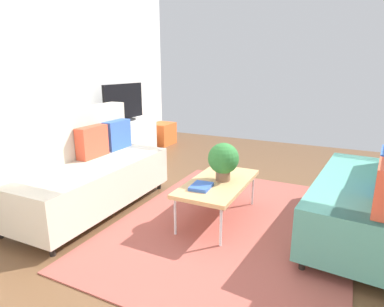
{
  "coord_description": "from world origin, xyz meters",
  "views": [
    {
      "loc": [
        -3.0,
        -1.09,
        1.55
      ],
      "look_at": [
        0.02,
        0.4,
        0.65
      ],
      "focal_mm": 30.2,
      "sensor_mm": 36.0,
      "label": 1
    }
  ],
  "objects_px": {
    "bottle_0": "(110,120)",
    "tv_console": "(125,139)",
    "couch_beige": "(86,170)",
    "bottle_2": "(117,116)",
    "potted_plant": "(223,160)",
    "storage_trunk": "(162,134)",
    "couch_green": "(375,193)",
    "tv": "(124,103)",
    "vase_0": "(98,122)",
    "table_book_0": "(201,186)",
    "coffee_table": "(218,184)",
    "bottle_1": "(114,117)"
  },
  "relations": [
    {
      "from": "couch_green",
      "to": "vase_0",
      "type": "bearing_deg",
      "value": 84.75
    },
    {
      "from": "couch_green",
      "to": "tv",
      "type": "distance_m",
      "value": 4.05
    },
    {
      "from": "table_book_0",
      "to": "vase_0",
      "type": "bearing_deg",
      "value": 62.53
    },
    {
      "from": "table_book_0",
      "to": "tv",
      "type": "bearing_deg",
      "value": 51.8
    },
    {
      "from": "coffee_table",
      "to": "vase_0",
      "type": "relative_size",
      "value": 8.94
    },
    {
      "from": "tv",
      "to": "couch_beige",
      "type": "bearing_deg",
      "value": -153.67
    },
    {
      "from": "coffee_table",
      "to": "storage_trunk",
      "type": "xyz_separation_m",
      "value": [
        2.67,
        2.31,
        -0.17
      ]
    },
    {
      "from": "couch_green",
      "to": "tv_console",
      "type": "height_order",
      "value": "couch_green"
    },
    {
      "from": "couch_green",
      "to": "potted_plant",
      "type": "distance_m",
      "value": 1.42
    },
    {
      "from": "tv_console",
      "to": "bottle_1",
      "type": "bearing_deg",
      "value": -172.69
    },
    {
      "from": "tv_console",
      "to": "storage_trunk",
      "type": "xyz_separation_m",
      "value": [
        1.1,
        -0.1,
        -0.1
      ]
    },
    {
      "from": "bottle_0",
      "to": "tv_console",
      "type": "bearing_deg",
      "value": 5.52
    },
    {
      "from": "tv",
      "to": "vase_0",
      "type": "bearing_deg",
      "value": 173.12
    },
    {
      "from": "potted_plant",
      "to": "bottle_2",
      "type": "height_order",
      "value": "bottle_2"
    },
    {
      "from": "storage_trunk",
      "to": "vase_0",
      "type": "bearing_deg",
      "value": 174.9
    },
    {
      "from": "coffee_table",
      "to": "table_book_0",
      "type": "distance_m",
      "value": 0.27
    },
    {
      "from": "tv_console",
      "to": "vase_0",
      "type": "height_order",
      "value": "vase_0"
    },
    {
      "from": "couch_green",
      "to": "bottle_2",
      "type": "relative_size",
      "value": 8.27
    },
    {
      "from": "coffee_table",
      "to": "table_book_0",
      "type": "xyz_separation_m",
      "value": [
        -0.25,
        0.08,
        0.04
      ]
    },
    {
      "from": "couch_beige",
      "to": "coffee_table",
      "type": "xyz_separation_m",
      "value": [
        0.38,
        -1.42,
        -0.05
      ]
    },
    {
      "from": "potted_plant",
      "to": "table_book_0",
      "type": "height_order",
      "value": "potted_plant"
    },
    {
      "from": "potted_plant",
      "to": "bottle_0",
      "type": "relative_size",
      "value": 2.39
    },
    {
      "from": "couch_beige",
      "to": "bottle_1",
      "type": "distance_m",
      "value": 1.92
    },
    {
      "from": "couch_beige",
      "to": "bottle_2",
      "type": "height_order",
      "value": "couch_beige"
    },
    {
      "from": "potted_plant",
      "to": "storage_trunk",
      "type": "bearing_deg",
      "value": 41.79
    },
    {
      "from": "vase_0",
      "to": "bottle_2",
      "type": "xyz_separation_m",
      "value": [
        0.36,
        -0.09,
        0.06
      ]
    },
    {
      "from": "storage_trunk",
      "to": "tv_console",
      "type": "bearing_deg",
      "value": 174.81
    },
    {
      "from": "tv_console",
      "to": "bottle_0",
      "type": "height_order",
      "value": "bottle_0"
    },
    {
      "from": "storage_trunk",
      "to": "table_book_0",
      "type": "height_order",
      "value": "table_book_0"
    },
    {
      "from": "bottle_1",
      "to": "bottle_2",
      "type": "relative_size",
      "value": 0.99
    },
    {
      "from": "table_book_0",
      "to": "couch_green",
      "type": "bearing_deg",
      "value": -70.63
    },
    {
      "from": "tv_console",
      "to": "tv",
      "type": "xyz_separation_m",
      "value": [
        0.0,
        -0.02,
        0.63
      ]
    },
    {
      "from": "couch_beige",
      "to": "bottle_2",
      "type": "relative_size",
      "value": 8.03
    },
    {
      "from": "table_book_0",
      "to": "bottle_0",
      "type": "distance_m",
      "value": 2.7
    },
    {
      "from": "bottle_1",
      "to": "tv",
      "type": "bearing_deg",
      "value": 3.67
    },
    {
      "from": "couch_beige",
      "to": "tv_console",
      "type": "bearing_deg",
      "value": -154.02
    },
    {
      "from": "couch_beige",
      "to": "table_book_0",
      "type": "height_order",
      "value": "couch_beige"
    },
    {
      "from": "coffee_table",
      "to": "bottle_0",
      "type": "distance_m",
      "value": 2.65
    },
    {
      "from": "tv",
      "to": "bottle_2",
      "type": "relative_size",
      "value": 4.2
    },
    {
      "from": "couch_green",
      "to": "table_book_0",
      "type": "height_order",
      "value": "couch_green"
    },
    {
      "from": "tv",
      "to": "storage_trunk",
      "type": "xyz_separation_m",
      "value": [
        1.1,
        -0.08,
        -0.73
      ]
    },
    {
      "from": "bottle_1",
      "to": "table_book_0",
      "type": "bearing_deg",
      "value": -123.32
    },
    {
      "from": "couch_green",
      "to": "tv",
      "type": "xyz_separation_m",
      "value": [
        1.29,
        3.81,
        0.51
      ]
    },
    {
      "from": "bottle_2",
      "to": "tv",
      "type": "bearing_deg",
      "value": 5.18
    },
    {
      "from": "couch_green",
      "to": "storage_trunk",
      "type": "relative_size",
      "value": 3.78
    },
    {
      "from": "table_book_0",
      "to": "bottle_2",
      "type": "distance_m",
      "value": 2.81
    },
    {
      "from": "bottle_0",
      "to": "couch_beige",
      "type": "bearing_deg",
      "value": -148.41
    },
    {
      "from": "bottle_0",
      "to": "bottle_2",
      "type": "distance_m",
      "value": 0.2
    },
    {
      "from": "couch_green",
      "to": "bottle_0",
      "type": "bearing_deg",
      "value": 82.1
    },
    {
      "from": "bottle_0",
      "to": "storage_trunk",
      "type": "bearing_deg",
      "value": -2.27
    }
  ]
}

